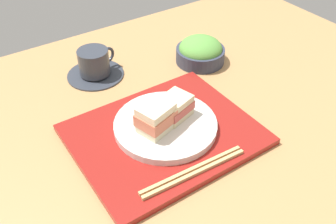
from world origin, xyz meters
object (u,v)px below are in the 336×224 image
at_px(sandwich_far, 175,107).
at_px(coffee_cup, 95,65).
at_px(salad_bowl, 200,52).
at_px(chopsticks_pair, 194,171).
at_px(sandwich_near, 156,118).
at_px(sandwich_plate, 165,125).

xyz_separation_m(sandwich_far, coffee_cup, (-0.06, 0.28, -0.02)).
bearing_deg(coffee_cup, sandwich_far, -78.84).
xyz_separation_m(salad_bowl, chopsticks_pair, (-0.27, -0.32, -0.01)).
bearing_deg(coffee_cup, salad_bowl, -20.11).
height_order(sandwich_near, sandwich_far, sandwich_near).
bearing_deg(salad_bowl, sandwich_plate, -141.60).
distance_m(sandwich_plate, coffee_cup, 0.29).
bearing_deg(sandwich_plate, salad_bowl, 38.40).
relative_size(sandwich_plate, salad_bowl, 1.66).
height_order(sandwich_plate, chopsticks_pair, sandwich_plate).
relative_size(sandwich_near, sandwich_far, 1.01).
bearing_deg(sandwich_far, salad_bowl, 40.79).
bearing_deg(chopsticks_pair, sandwich_plate, 79.21).
xyz_separation_m(sandwich_plate, chopsticks_pair, (-0.03, -0.13, -0.00)).
xyz_separation_m(sandwich_far, chopsticks_pair, (-0.05, -0.14, -0.04)).
height_order(chopsticks_pair, coffee_cup, coffee_cup).
relative_size(sandwich_plate, coffee_cup, 1.49).
xyz_separation_m(sandwich_plate, sandwich_near, (-0.03, -0.01, 0.04)).
bearing_deg(coffee_cup, chopsticks_pair, -89.74).
bearing_deg(sandwich_plate, chopsticks_pair, -100.79).
bearing_deg(coffee_cup, sandwich_near, -90.11).
bearing_deg(sandwich_near, sandwich_plate, 14.58).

